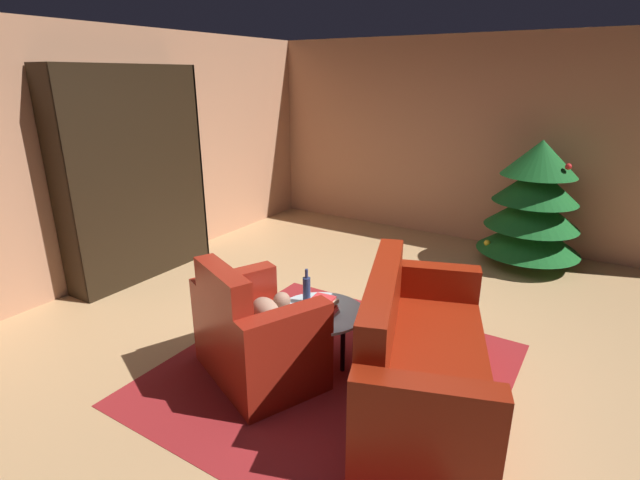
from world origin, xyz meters
name	(u,v)px	position (x,y,z in m)	size (l,w,h in m)	color
ground_plane	(355,346)	(0.00, 0.00, 0.00)	(7.86, 7.86, 0.00)	tan
wall_back	(477,142)	(0.00, 3.30, 1.32)	(6.09, 0.06, 2.65)	tan
wall_left	(109,157)	(-3.01, 0.00, 1.32)	(0.06, 6.67, 2.65)	tan
area_rug	(332,373)	(0.04, -0.44, 0.00)	(2.41, 2.43, 0.01)	maroon
bookshelf_unit	(144,176)	(-2.76, 0.21, 1.11)	(0.36, 1.66, 2.26)	black
armchair_red	(256,337)	(-0.43, -0.76, 0.33)	(1.13, 0.99, 0.92)	maroon
couch_red	(418,360)	(0.69, -0.40, 0.32)	(1.32, 1.91, 0.93)	maroon
coffee_table	(321,317)	(-0.10, -0.39, 0.42)	(0.68, 0.68, 0.47)	black
book_stack_on_table	(324,306)	(-0.06, -0.42, 0.53)	(0.21, 0.19, 0.13)	gray
bottle_on_table	(307,289)	(-0.27, -0.32, 0.58)	(0.06, 0.06, 0.28)	navy
decorated_tree	(534,204)	(0.87, 2.69, 0.75)	(1.16, 1.16, 1.48)	brown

